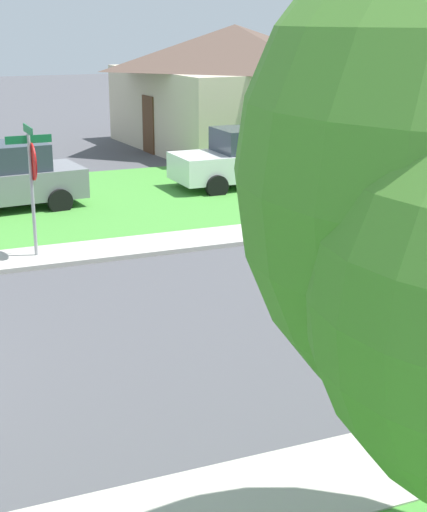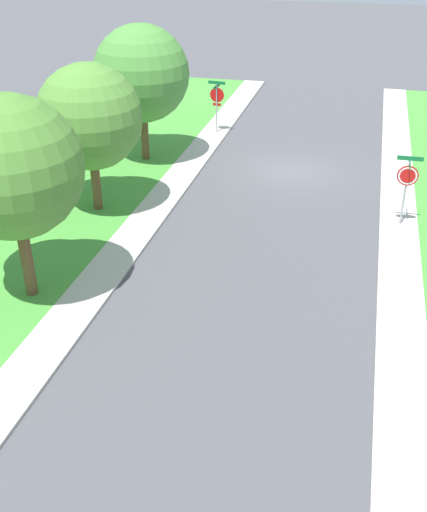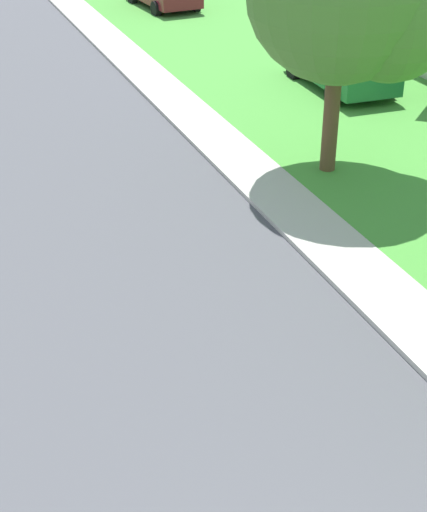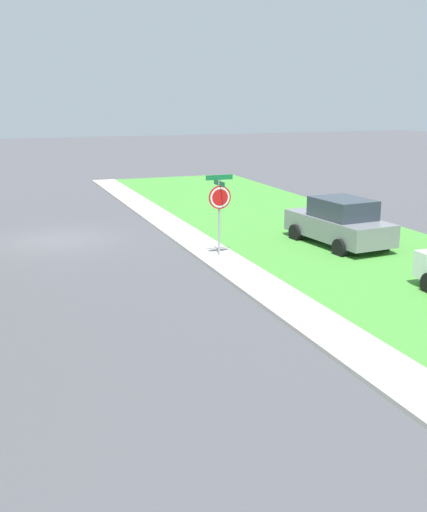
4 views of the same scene
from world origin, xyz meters
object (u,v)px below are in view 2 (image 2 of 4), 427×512
Objects in this scene: tree_sidewalk_far at (138,76)px; tree_across_right at (86,119)px; stop_sign_far_corner at (407,180)px; tree_sidewalk_near at (7,169)px; stop_sign_near_corner at (217,98)px.

tree_sidewalk_far reaches higher than tree_across_right.
tree_sidewalk_near reaches higher than stop_sign_far_corner.
tree_sidewalk_far is at bearing 60.44° from stop_sign_near_corner.
tree_sidewalk_near reaches higher than tree_sidewalk_far.
stop_sign_near_corner is at bearing -96.90° from tree_sidewalk_near.
stop_sign_near_corner is 5.60m from tree_sidewalk_far.
tree_across_right is at bearing -85.47° from tree_sidewalk_near.
tree_sidewalk_near reaches higher than tree_across_right.
tree_sidewalk_far is at bearing -21.04° from stop_sign_far_corner.
stop_sign_near_corner is at bearing -103.65° from tree_across_right.
stop_sign_near_corner is 10.78m from tree_across_right.
tree_across_right reaches higher than stop_sign_far_corner.
stop_sign_far_corner is 0.48× the size of tree_across_right.
stop_sign_far_corner is (-9.33, 9.11, 0.01)m from stop_sign_near_corner.
stop_sign_near_corner is 0.48× the size of tree_across_right.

